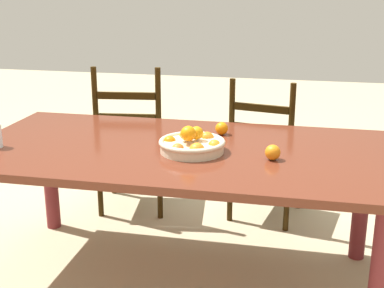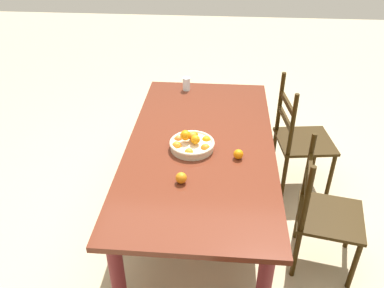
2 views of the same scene
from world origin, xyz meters
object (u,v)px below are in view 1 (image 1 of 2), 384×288
Objects in this scene: dining_table at (180,165)px; chair_by_cabinet at (133,144)px; orange_loose_1 at (222,128)px; chair_near_window at (265,154)px; orange_loose_0 at (273,152)px; fruit_bowl at (192,144)px.

chair_by_cabinet reaches higher than dining_table.
orange_loose_1 is (0.17, 0.27, 0.13)m from dining_table.
orange_loose_0 is (0.10, -0.95, 0.33)m from chair_near_window.
chair_by_cabinet reaches higher than orange_loose_1.
fruit_bowl is at bearing 83.32° from chair_near_window.
dining_table is 0.49m from orange_loose_0.
orange_loose_0 is 1.06× the size of orange_loose_1.
fruit_bowl reaches higher than orange_loose_1.
chair_near_window is 13.16× the size of orange_loose_0.
dining_table is 30.68× the size of orange_loose_1.
chair_near_window is 1.01m from orange_loose_0.
orange_loose_1 reaches higher than dining_table.
chair_near_window is at bearing 71.55° from orange_loose_1.
orange_loose_1 is at bearing 129.21° from orange_loose_0.
chair_near_window reaches higher than fruit_bowl.
fruit_bowl is 0.34m from orange_loose_1.
chair_by_cabinet is 14.01× the size of orange_loose_0.
fruit_bowl is at bearing 116.59° from chair_by_cabinet.
chair_near_window is 0.94× the size of chair_by_cabinet.
fruit_bowl is at bearing 174.90° from orange_loose_0.
chair_near_window is at bearing 72.55° from fruit_bowl.
fruit_bowl is 4.47× the size of orange_loose_0.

